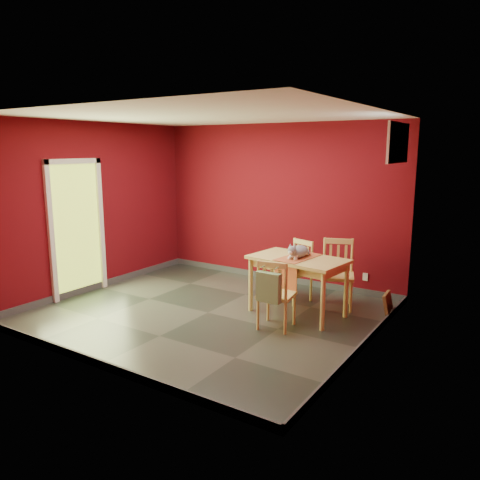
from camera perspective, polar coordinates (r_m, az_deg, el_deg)
The scene contains 13 objects.
ground at distance 6.70m, azimuth -3.93°, elevation -8.82°, with size 4.50×4.50×0.00m, color #2D342D.
room_shell at distance 6.69m, azimuth -3.94°, elevation -8.42°, with size 4.50×4.50×4.50m.
doorway at distance 7.69m, azimuth -19.33°, elevation 1.82°, with size 0.06×1.01×2.13m.
window at distance 6.23m, azimuth 18.67°, elevation 11.17°, with size 0.05×0.90×0.50m.
outlet_plate at distance 7.62m, azimuth 15.03°, elevation -4.36°, with size 0.08×0.01×0.12m, color silver.
dining_table at distance 6.49m, azimuth 7.08°, elevation -3.01°, with size 1.38×0.91×0.81m.
table_runner at distance 6.37m, azimuth 6.61°, elevation -2.86°, with size 0.44×0.78×0.37m.
chair_far_left at distance 7.15m, azimuth 6.85°, elevation -3.65°, with size 0.55×0.55×0.92m.
chair_far_right at distance 6.94m, azimuth 11.79°, elevation -3.95°, with size 0.60×0.60×0.99m.
chair_near at distance 6.00m, azimuth 4.35°, elevation -6.52°, with size 0.49×0.49×0.91m.
tote_bag at distance 5.77m, azimuth 3.52°, elevation -5.77°, with size 0.31×0.19×0.44m.
cat at distance 6.45m, azimuth 7.18°, elevation -1.13°, with size 0.24×0.46×0.23m, color slate, non-canonical shape.
picture_frame at distance 6.76m, azimuth 17.61°, elevation -7.61°, with size 0.14×0.36×0.35m.
Camera 1 is at (3.79, -5.03, 2.28)m, focal length 35.00 mm.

